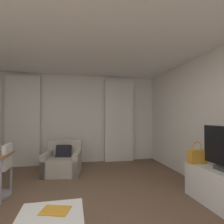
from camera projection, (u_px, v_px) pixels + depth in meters
name	position (u px, v px, depth m)	size (l,w,h in m)	color
ground_plane	(74.00, 220.00, 2.37)	(12.00, 12.00, 0.00)	brown
wall_window	(74.00, 119.00, 5.36)	(5.12, 0.06, 2.60)	silver
ceiling	(75.00, 23.00, 2.44)	(5.12, 6.12, 0.06)	white
curtain_left_panel	(23.00, 121.00, 4.94)	(0.90, 0.06, 2.50)	silver
curtain_right_panel	(119.00, 120.00, 5.53)	(0.90, 0.06, 2.50)	silver
armchair	(63.00, 162.00, 4.31)	(0.93, 0.88, 0.78)	#B2A899
magazine_open	(55.00, 210.00, 1.83)	(0.33, 0.28, 0.01)	orange
handbag_primary	(197.00, 156.00, 3.09)	(0.30, 0.14, 0.37)	orange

